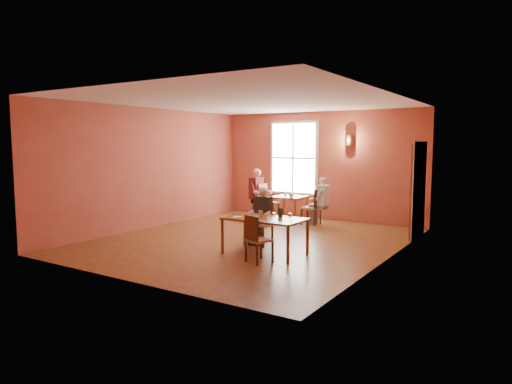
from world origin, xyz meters
The scene contains 27 objects.
ground centered at (0.00, 0.00, 0.00)m, with size 6.00×7.00×0.01m, color brown.
wall_back centered at (0.00, 3.50, 1.50)m, with size 6.00×0.04×3.00m, color brown.
wall_front centered at (0.00, -3.50, 1.50)m, with size 6.00×0.04×3.00m, color brown.
wall_left centered at (-3.00, 0.00, 1.50)m, with size 0.04×7.00×3.00m, color brown.
wall_right centered at (3.00, 0.00, 1.50)m, with size 0.04×7.00×3.00m, color brown.
ceiling centered at (0.00, 0.00, 3.00)m, with size 6.00×7.00×0.04m, color white.
window centered at (-0.80, 3.45, 1.70)m, with size 1.36×0.10×1.96m, color white.
door centered at (2.94, 2.30, 1.05)m, with size 0.12×1.04×2.10m, color maroon.
wall_sconce centered at (0.90, 3.40, 2.20)m, with size 0.16×0.16×0.28m, color brown.
main_table centered at (0.91, -0.92, 0.35)m, with size 1.51×0.85×0.71m, color brown, non-canonical shape.
chair_diner_main centered at (0.41, -0.27, 0.45)m, with size 0.40×0.40×0.90m, color #3D1F0E, non-canonical shape.
diner_main centered at (0.41, -0.30, 0.58)m, with size 0.46×0.46×1.15m, color #352419, non-canonical shape.
chair_empty centered at (1.13, -1.46, 0.43)m, with size 0.38×0.38×0.85m, color #401D0D, non-canonical shape.
plate_food centered at (0.66, -0.95, 0.72)m, with size 0.26×0.26×0.03m, color white.
sandwich centered at (0.76, -0.82, 0.76)m, with size 0.08×0.07×0.09m, color tan.
goblet_b centered at (1.52, -1.03, 0.79)m, with size 0.06×0.06×0.16m, color white, non-canonical shape.
goblet_c centered at (1.23, -1.12, 0.79)m, with size 0.07×0.07×0.16m, color white, non-canonical shape.
menu_stand centered at (1.10, -0.65, 0.79)m, with size 0.10×0.05×0.17m, color #213625.
knife centered at (0.85, -1.14, 0.71)m, with size 0.18×0.01×0.00m, color white.
napkin centered at (0.43, -1.14, 0.71)m, with size 0.15×0.15×0.01m, color white.
second_table centered at (-0.42, 2.53, 0.35)m, with size 0.80×0.80×0.70m, color brown, non-canonical shape.
chair_diner_white centered at (0.23, 2.53, 0.47)m, with size 0.41×0.41×0.93m, color brown, non-canonical shape.
diner_white centered at (0.26, 2.53, 0.60)m, with size 0.48×0.48×1.21m, color white, non-canonical shape.
chair_diner_maroon centered at (-1.07, 2.53, 0.50)m, with size 0.44×0.44×1.00m, color #572F1A, non-canonical shape.
diner_maroon centered at (-1.10, 2.53, 0.69)m, with size 0.55×0.55×1.37m, color maroon, non-canonical shape.
cup_a centered at (-0.30, 2.41, 0.76)m, with size 0.13×0.13×0.10m, color beige.
cup_b centered at (-0.63, 2.68, 0.75)m, with size 0.10×0.10×0.09m, color white.
Camera 1 is at (5.37, -8.20, 2.10)m, focal length 32.00 mm.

